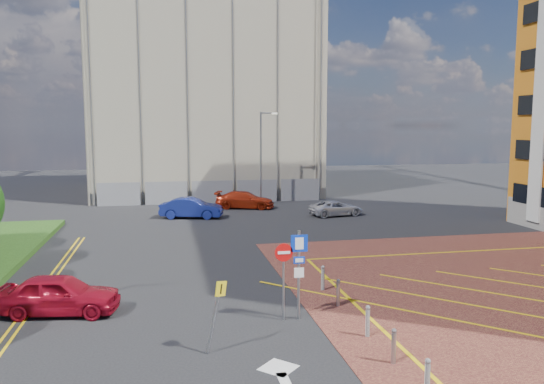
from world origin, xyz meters
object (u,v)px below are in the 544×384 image
object	(u,v)px
lamp_back	(262,155)
car_silver_back	(336,208)
warning_sign	(216,307)
car_red_back	(245,200)
sign_cluster	(293,266)
car_blue_back	(191,208)
car_red_left	(59,294)

from	to	relation	value
lamp_back	car_silver_back	distance (m)	8.75
lamp_back	warning_sign	world-z (taller)	lamp_back
car_red_back	warning_sign	bearing A→B (deg)	-172.21
sign_cluster	car_blue_back	xyz separation A→B (m)	(-2.51, 21.69, -1.20)
lamp_back	warning_sign	bearing A→B (deg)	-102.88
car_red_back	lamp_back	bearing A→B (deg)	-31.31
warning_sign	car_red_left	size ratio (longest dim) A/B	0.52
warning_sign	car_red_back	xyz separation A→B (m)	(4.99, 27.80, -0.73)
warning_sign	car_red_left	world-z (taller)	warning_sign
sign_cluster	car_red_left	xyz separation A→B (m)	(-8.20, 2.25, -1.22)
car_blue_back	car_silver_back	distance (m)	10.93
sign_cluster	car_red_back	bearing A→B (deg)	85.35
car_red_back	car_silver_back	size ratio (longest dim) A/B	1.18
car_blue_back	car_silver_back	size ratio (longest dim) A/B	1.11
warning_sign	sign_cluster	bearing A→B (deg)	37.73
car_red_left	car_red_back	xyz separation A→B (m)	(10.28, 23.29, -0.03)
car_red_left	car_blue_back	bearing A→B (deg)	-7.04
lamp_back	car_red_left	xyz separation A→B (m)	(-11.99, -24.76, -3.63)
car_silver_back	car_red_back	bearing A→B (deg)	42.16
warning_sign	car_blue_back	xyz separation A→B (m)	(0.40, 23.94, -0.68)
lamp_back	car_red_left	size ratio (longest dim) A/B	1.86
lamp_back	car_silver_back	size ratio (longest dim) A/B	1.94
lamp_back	car_red_back	world-z (taller)	lamp_back
car_blue_back	car_silver_back	xyz separation A→B (m)	(10.88, -1.09, -0.18)
lamp_back	car_red_back	xyz separation A→B (m)	(-1.71, -1.47, -3.66)
sign_cluster	lamp_back	bearing A→B (deg)	82.03
lamp_back	car_silver_back	xyz separation A→B (m)	(4.59, -6.42, -3.79)
car_red_left	car_red_back	size ratio (longest dim) A/B	0.89
sign_cluster	car_blue_back	size ratio (longest dim) A/B	0.70
car_red_back	car_silver_back	xyz separation A→B (m)	(6.29, -4.95, -0.13)
sign_cluster	car_red_left	bearing A→B (deg)	164.64
lamp_back	warning_sign	xyz separation A→B (m)	(-6.69, -29.26, -2.93)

